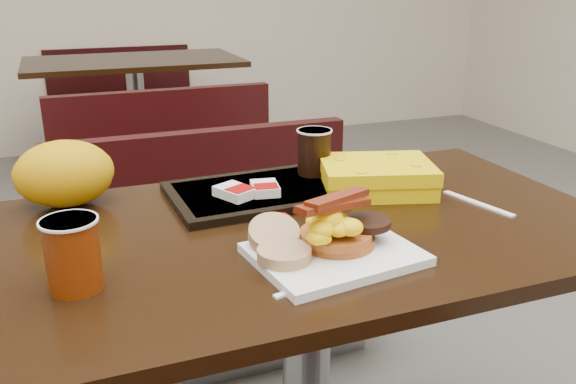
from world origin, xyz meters
name	(u,v)px	position (x,y,z in m)	size (l,w,h in m)	color
bench_near_n	(222,257)	(0.00, 0.70, 0.36)	(1.00, 0.46, 0.72)	black
table_far	(139,123)	(0.00, 2.60, 0.38)	(1.20, 0.70, 0.75)	black
bench_far_s	(158,157)	(0.00, 1.90, 0.36)	(1.00, 0.46, 0.72)	black
bench_far_n	(125,103)	(0.00, 3.30, 0.36)	(1.00, 0.46, 0.72)	black
platter	(334,254)	(-0.02, -0.15, 0.76)	(0.27, 0.21, 0.02)	white
pancake_stack	(338,237)	(0.00, -0.13, 0.78)	(0.13, 0.13, 0.03)	#A84C1C
sausage_patty	(368,223)	(0.05, -0.14, 0.80)	(0.08, 0.08, 0.01)	black
scrambled_eggs	(328,223)	(-0.03, -0.15, 0.82)	(0.09, 0.08, 0.05)	#FFBC05
bacon_strips	(334,204)	(-0.02, -0.15, 0.85)	(0.16, 0.07, 0.01)	#491005
muffin_bottom	(284,254)	(-0.11, -0.16, 0.78)	(0.09, 0.09, 0.02)	tan
muffin_top	(274,234)	(-0.11, -0.10, 0.79)	(0.09, 0.09, 0.02)	tan
coffee_cup_near	(73,255)	(-0.43, -0.11, 0.81)	(0.08, 0.08, 0.11)	#993505
fork	(298,289)	(-0.11, -0.23, 0.75)	(0.12, 0.02, 0.00)	white
knife	(478,203)	(0.38, -0.03, 0.75)	(0.18, 0.01, 0.00)	white
condiment_ketchup	(279,217)	(-0.05, 0.04, 0.75)	(0.04, 0.03, 0.01)	#8C0504
tray	(256,193)	(-0.05, 0.18, 0.76)	(0.37, 0.26, 0.02)	black
hashbrown_sleeve_left	(235,192)	(-0.10, 0.15, 0.78)	(0.06, 0.08, 0.02)	silver
hashbrown_sleeve_right	(265,188)	(-0.04, 0.15, 0.78)	(0.05, 0.07, 0.02)	silver
coffee_cup_far	(314,152)	(0.11, 0.24, 0.82)	(0.08, 0.08, 0.10)	black
clamshell	(377,177)	(0.22, 0.12, 0.78)	(0.24, 0.18, 0.07)	#DCB503
paper_bag	(64,174)	(-0.43, 0.27, 0.82)	(0.20, 0.15, 0.14)	#CA9806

